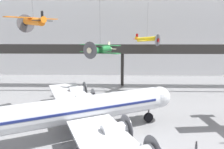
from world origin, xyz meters
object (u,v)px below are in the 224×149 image
object	(u,v)px
airliner_silver_main	(78,110)
suspended_plane_orange_highwing	(34,21)
suspended_plane_yellow_lowwing	(147,39)
suspended_plane_green_biplane	(100,50)
info_sign_pedestal	(196,147)

from	to	relation	value
airliner_silver_main	suspended_plane_orange_highwing	world-z (taller)	suspended_plane_orange_highwing
airliner_silver_main	suspended_plane_yellow_lowwing	distance (m)	23.58
airliner_silver_main	suspended_plane_yellow_lowwing	size ratio (longest dim) A/B	3.37
suspended_plane_yellow_lowwing	suspended_plane_orange_highwing	xyz separation A→B (m)	(-17.70, -12.54, 2.84)
suspended_plane_green_biplane	suspended_plane_yellow_lowwing	bearing A→B (deg)	156.34
suspended_plane_orange_highwing	info_sign_pedestal	bearing A→B (deg)	-163.41
suspended_plane_orange_highwing	airliner_silver_main	bearing A→B (deg)	178.35
suspended_plane_green_biplane	info_sign_pedestal	world-z (taller)	suspended_plane_green_biplane
suspended_plane_yellow_lowwing	suspended_plane_orange_highwing	distance (m)	21.88
suspended_plane_yellow_lowwing	suspended_plane_green_biplane	distance (m)	11.16
info_sign_pedestal	suspended_plane_yellow_lowwing	bearing A→B (deg)	105.47
suspended_plane_yellow_lowwing	suspended_plane_green_biplane	size ratio (longest dim) A/B	0.85
suspended_plane_orange_highwing	suspended_plane_green_biplane	size ratio (longest dim) A/B	0.63
airliner_silver_main	info_sign_pedestal	world-z (taller)	airliner_silver_main
airliner_silver_main	suspended_plane_orange_highwing	distance (m)	14.46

